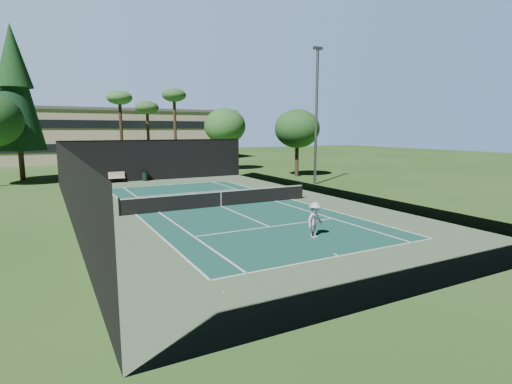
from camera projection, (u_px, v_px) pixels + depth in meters
ground at (221, 206)px, 26.19m from camera, size 160.00×160.00×0.00m
apron_slab at (221, 206)px, 26.19m from camera, size 18.00×32.00×0.01m
court_surface at (221, 206)px, 26.19m from camera, size 10.97×23.77×0.01m
court_lines at (221, 206)px, 26.19m from camera, size 11.07×23.87×0.01m
tennis_net at (221, 198)px, 26.11m from camera, size 12.90×0.10×1.10m
fence at (220, 176)px, 25.94m from camera, size 18.04×32.05×4.03m
player at (315, 220)px, 18.55m from camera, size 1.23×0.97×1.67m
tennis_ball_a at (223, 292)px, 12.25m from camera, size 0.07×0.07×0.07m
tennis_ball_b at (201, 197)px, 29.90m from camera, size 0.06×0.06×0.06m
tennis_ball_c at (234, 199)px, 28.71m from camera, size 0.08×0.08×0.08m
tennis_ball_d at (116, 203)px, 27.27m from camera, size 0.07×0.07×0.07m
park_bench at (117, 177)px, 37.97m from camera, size 1.50×0.45×1.02m
trash_bin at (145, 176)px, 39.16m from camera, size 0.56×0.56×0.95m
pine_tree at (14, 82)px, 38.30m from camera, size 4.80×4.80×15.00m
palm_a at (120, 101)px, 44.91m from camera, size 2.80×2.80×9.32m
palm_b at (147, 110)px, 48.41m from camera, size 2.80×2.80×8.42m
palm_c at (174, 99)px, 46.77m from camera, size 2.80×2.80×9.77m
decid_tree_a at (225, 126)px, 49.19m from camera, size 5.12×5.12×7.62m
decid_tree_b at (297, 129)px, 42.39m from camera, size 4.80×4.80×7.14m
campus_building at (111, 135)px, 65.61m from camera, size 40.50×12.50×8.30m
light_pole at (316, 113)px, 36.01m from camera, size 0.90×0.25×12.22m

